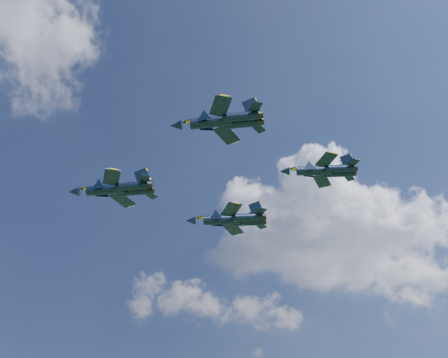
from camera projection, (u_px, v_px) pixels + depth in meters
jet_lead at (103, 189)px, 101.82m from camera, size 14.56×14.85×4.00m
jet_left at (208, 122)px, 85.61m from camera, size 13.01×13.71×3.64m
jet_right at (219, 219)px, 116.42m from camera, size 15.88×15.12×4.22m
jet_slot at (311, 171)px, 102.12m from camera, size 13.46×12.40×3.53m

